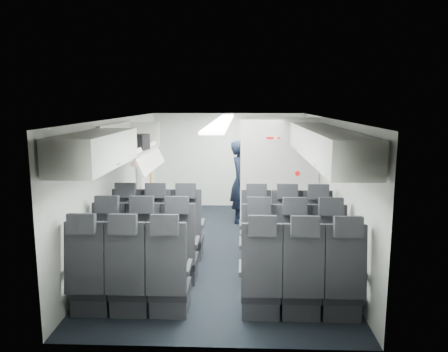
# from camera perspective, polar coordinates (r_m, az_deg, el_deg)

# --- Properties ---
(cabin_shell) EXTENTS (3.41, 6.01, 2.16)m
(cabin_shell) POSITION_cam_1_polar(r_m,az_deg,el_deg) (7.11, -0.13, -0.75)
(cabin_shell) COLOR black
(cabin_shell) RESTS_ON ground
(seat_row_front) EXTENTS (3.33, 0.56, 1.24)m
(seat_row_front) POSITION_cam_1_polar(r_m,az_deg,el_deg) (6.76, -0.31, -7.59)
(seat_row_front) COLOR black
(seat_row_front) RESTS_ON cabin_shell
(seat_row_mid) EXTENTS (3.33, 0.56, 1.24)m
(seat_row_mid) POSITION_cam_1_polar(r_m,az_deg,el_deg) (5.91, -0.71, -10.19)
(seat_row_mid) COLOR black
(seat_row_mid) RESTS_ON cabin_shell
(seat_row_rear) EXTENTS (3.33, 0.56, 1.24)m
(seat_row_rear) POSITION_cam_1_polar(r_m,az_deg,el_deg) (5.08, -1.24, -13.65)
(seat_row_rear) COLOR black
(seat_row_rear) RESTS_ON cabin_shell
(overhead_bin_left_rear) EXTENTS (0.53, 1.80, 0.40)m
(overhead_bin_left_rear) POSITION_cam_1_polar(r_m,az_deg,el_deg) (5.29, -16.41, 3.28)
(overhead_bin_left_rear) COLOR silver
(overhead_bin_left_rear) RESTS_ON cabin_shell
(overhead_bin_left_front_open) EXTENTS (0.64, 1.70, 0.72)m
(overhead_bin_left_front_open) POSITION_cam_1_polar(r_m,az_deg,el_deg) (6.99, -12.15, 3.93)
(overhead_bin_left_front_open) COLOR #9E9E93
(overhead_bin_left_front_open) RESTS_ON cabin_shell
(overhead_bin_right_rear) EXTENTS (0.53, 1.80, 0.40)m
(overhead_bin_right_rear) POSITION_cam_1_polar(r_m,az_deg,el_deg) (5.14, 14.74, 3.18)
(overhead_bin_right_rear) COLOR silver
(overhead_bin_right_rear) RESTS_ON cabin_shell
(overhead_bin_right_front) EXTENTS (0.53, 1.70, 0.40)m
(overhead_bin_right_front) POSITION_cam_1_polar(r_m,az_deg,el_deg) (6.85, 11.61, 4.86)
(overhead_bin_right_front) COLOR silver
(overhead_bin_right_front) RESTS_ON cabin_shell
(bulkhead_partition) EXTENTS (1.40, 0.15, 2.13)m
(bulkhead_partition) POSITION_cam_1_polar(r_m,az_deg,el_deg) (7.93, 7.21, -0.09)
(bulkhead_partition) COLOR silver
(bulkhead_partition) RESTS_ON cabin_shell
(galley_unit) EXTENTS (0.85, 0.52, 1.90)m
(galley_unit) POSITION_cam_1_polar(r_m,az_deg,el_deg) (9.84, 6.07, 1.10)
(galley_unit) COLOR #939399
(galley_unit) RESTS_ON cabin_shell
(boarding_door) EXTENTS (0.12, 1.27, 1.86)m
(boarding_door) POSITION_cam_1_polar(r_m,az_deg,el_deg) (8.87, -10.34, 0.09)
(boarding_door) COLOR silver
(boarding_door) RESTS_ON cabin_shell
(flight_attendant) EXTENTS (0.47, 0.65, 1.66)m
(flight_attendant) POSITION_cam_1_polar(r_m,az_deg,el_deg) (8.76, 2.16, -0.72)
(flight_attendant) COLOR black
(flight_attendant) RESTS_ON ground
(carry_on_bag) EXTENTS (0.46, 0.36, 0.25)m
(carry_on_bag) POSITION_cam_1_polar(r_m,az_deg,el_deg) (6.88, -11.69, 4.36)
(carry_on_bag) COLOR black
(carry_on_bag) RESTS_ON overhead_bin_left_front_open
(papers) EXTENTS (0.21, 0.04, 0.15)m
(papers) POSITION_cam_1_polar(r_m,az_deg,el_deg) (8.68, 3.42, 0.48)
(papers) COLOR white
(papers) RESTS_ON flight_attendant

